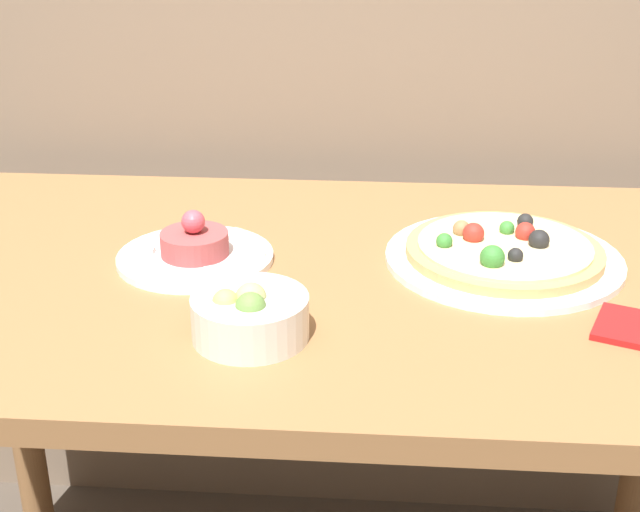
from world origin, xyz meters
TOP-DOWN VIEW (x-y plane):
  - dining_table at (0.00, 0.37)m, footprint 1.30×0.75m
  - pizza_plate at (0.26, 0.42)m, footprint 0.33×0.33m
  - tartare_plate at (-0.16, 0.39)m, footprint 0.22×0.22m
  - small_bowl at (-0.06, 0.18)m, footprint 0.14×0.14m

SIDE VIEW (x-z plane):
  - dining_table at x=0.00m, z-range 0.28..1.05m
  - pizza_plate at x=0.26m, z-range 0.76..0.81m
  - tartare_plate at x=-0.16m, z-range 0.75..0.82m
  - small_bowl at x=-0.06m, z-range 0.77..0.84m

